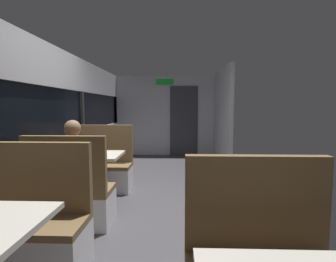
{
  "coord_description": "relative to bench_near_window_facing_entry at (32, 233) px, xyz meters",
  "views": [
    {
      "loc": [
        0.37,
        -3.58,
        1.42
      ],
      "look_at": [
        0.14,
        2.94,
        0.82
      ],
      "focal_mm": 28.59,
      "sensor_mm": 36.0,
      "label": 1
    }
  ],
  "objects": [
    {
      "name": "seated_passenger",
      "position": [
        0.0,
        0.93,
        0.21
      ],
      "size": [
        0.47,
        0.55,
        1.26
      ],
      "color": "#26262D",
      "rests_on": "ground_plane"
    },
    {
      "name": "bench_mid_window_facing_entry",
      "position": [
        0.0,
        2.26,
        0.0
      ],
      "size": [
        0.95,
        0.5,
        1.1
      ],
      "color": "silver",
      "rests_on": "ground_plane"
    },
    {
      "name": "dining_table_mid_window",
      "position": [
        0.0,
        1.56,
        0.31
      ],
      "size": [
        0.9,
        0.7,
        0.74
      ],
      "color": "#9E9EA3",
      "rests_on": "ground_plane"
    },
    {
      "name": "bench_mid_window_facing_end",
      "position": [
        0.0,
        0.86,
        0.0
      ],
      "size": [
        0.95,
        0.5,
        1.1
      ],
      "color": "silver",
      "rests_on": "ground_plane"
    },
    {
      "name": "coffee_cup_primary",
      "position": [
        0.18,
        1.64,
        0.46
      ],
      "size": [
        0.07,
        0.07,
        0.09
      ],
      "color": "white",
      "rests_on": "dining_table_mid_window"
    },
    {
      "name": "bench_near_window_facing_entry",
      "position": [
        0.0,
        0.0,
        0.0
      ],
      "size": [
        0.95,
        0.5,
        1.1
      ],
      "color": "silver",
      "rests_on": "ground_plane"
    },
    {
      "name": "ground_plane",
      "position": [
        0.89,
        1.39,
        -0.34
      ],
      "size": [
        3.3,
        9.2,
        0.02
      ],
      "primitive_type": "cube",
      "color": "#423F44"
    },
    {
      "name": "carriage_window_panel_left",
      "position": [
        -0.56,
        1.39,
        0.78
      ],
      "size": [
        0.09,
        8.48,
        2.3
      ],
      "color": "#B2B2B7",
      "rests_on": "ground_plane"
    },
    {
      "name": "carriage_aisle_panel_right",
      "position": [
        2.34,
        4.39,
        0.82
      ],
      "size": [
        0.08,
        2.4,
        2.3
      ],
      "primitive_type": "cube",
      "color": "#B2B2B7",
      "rests_on": "ground_plane"
    },
    {
      "name": "carriage_end_bulkhead",
      "position": [
        0.95,
        5.59,
        0.81
      ],
      "size": [
        2.9,
        0.11,
        2.3
      ],
      "color": "#B2B2B7",
      "rests_on": "ground_plane"
    }
  ]
}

